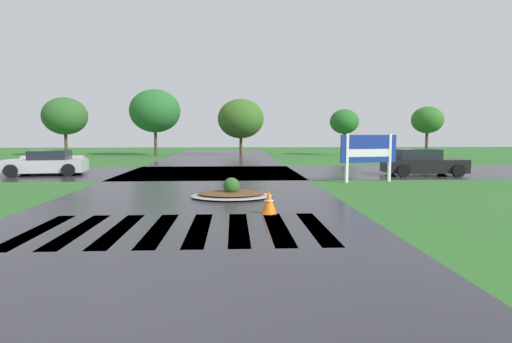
% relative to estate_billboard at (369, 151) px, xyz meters
% --- Properties ---
extents(ground_plane, '(120.00, 120.00, 0.10)m').
position_rel_estate_billboard_xyz_m(ground_plane, '(-7.23, -13.96, -1.44)').
color(ground_plane, '#2D6628').
extents(asphalt_roadway, '(9.44, 80.00, 0.01)m').
position_rel_estate_billboard_xyz_m(asphalt_roadway, '(-7.23, -3.96, -1.39)').
color(asphalt_roadway, '#2B2B30').
rests_on(asphalt_roadway, ground).
extents(asphalt_cross_road, '(90.00, 8.50, 0.01)m').
position_rel_estate_billboard_xyz_m(asphalt_cross_road, '(-7.23, 4.98, -1.39)').
color(asphalt_cross_road, '#2B2B30').
rests_on(asphalt_cross_road, ground).
extents(crosswalk_stripes, '(6.75, 3.49, 0.01)m').
position_rel_estate_billboard_xyz_m(crosswalk_stripes, '(-7.23, -8.99, -1.39)').
color(crosswalk_stripes, white).
rests_on(crosswalk_stripes, ground).
extents(estate_billboard, '(2.65, 0.61, 2.15)m').
position_rel_estate_billboard_xyz_m(estate_billboard, '(0.00, 0.00, 0.00)').
color(estate_billboard, white).
rests_on(estate_billboard, ground).
extents(median_island, '(2.76, 2.18, 0.68)m').
position_rel_estate_billboard_xyz_m(median_island, '(-6.07, -4.23, -1.26)').
color(median_island, '#9E9B93').
rests_on(median_island, ground).
extents(car_dark_suv, '(4.09, 2.18, 1.36)m').
position_rel_estate_billboard_xyz_m(car_dark_suv, '(3.70, 2.76, -0.75)').
color(car_dark_suv, black).
rests_on(car_dark_suv, ground).
extents(car_white_sedan, '(4.13, 2.53, 1.28)m').
position_rel_estate_billboard_xyz_m(car_white_sedan, '(-15.71, 3.95, -0.79)').
color(car_white_sedan, '#B7B7BF').
rests_on(car_white_sedan, ground).
extents(drainage_pipe_stack, '(3.38, 0.98, 0.92)m').
position_rel_estate_billboard_xyz_m(drainage_pipe_stack, '(-16.12, 5.79, -0.93)').
color(drainage_pipe_stack, '#9E9B93').
rests_on(drainage_pipe_stack, ground).
extents(traffic_cone, '(0.42, 0.42, 0.65)m').
position_rel_estate_billboard_xyz_m(traffic_cone, '(-5.04, -7.23, -1.08)').
color(traffic_cone, orange).
rests_on(traffic_cone, ground).
extents(background_treeline, '(38.69, 4.81, 6.30)m').
position_rel_estate_billboard_xyz_m(background_treeline, '(-9.37, 22.72, 2.42)').
color(background_treeline, '#4C3823').
rests_on(background_treeline, ground).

